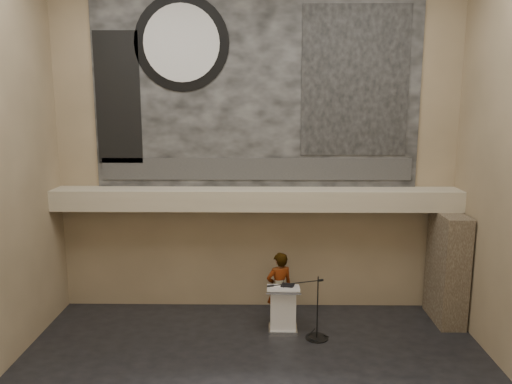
{
  "coord_description": "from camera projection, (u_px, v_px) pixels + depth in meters",
  "views": [
    {
      "loc": [
        0.15,
        -8.46,
        5.4
      ],
      "look_at": [
        0.0,
        3.2,
        3.2
      ],
      "focal_mm": 35.0,
      "sensor_mm": 36.0,
      "label": 1
    }
  ],
  "objects": [
    {
      "name": "soffit",
      "position": [
        256.0,
        199.0,
        12.31
      ],
      "size": [
        10.0,
        0.8,
        0.5
      ],
      "primitive_type": "cube",
      "color": "tan",
      "rests_on": "wall_back"
    },
    {
      "name": "binder",
      "position": [
        288.0,
        285.0,
        11.58
      ],
      "size": [
        0.34,
        0.3,
        0.04
      ],
      "primitive_type": "cube",
      "rotation": [
        0.0,
        0.0,
        -0.28
      ],
      "color": "black",
      "rests_on": "lectern"
    },
    {
      "name": "banner_brick_print",
      "position": [
        118.0,
        98.0,
        12.22
      ],
      "size": [
        1.1,
        0.02,
        3.2
      ],
      "primitive_type": "cube",
      "color": "black",
      "rests_on": "banner"
    },
    {
      "name": "sprinkler_right",
      "position": [
        333.0,
        211.0,
        12.29
      ],
      "size": [
        0.04,
        0.04,
        0.06
      ],
      "primitive_type": "cylinder",
      "color": "#B2893D",
      "rests_on": "soffit"
    },
    {
      "name": "banner_clock_face",
      "position": [
        181.0,
        43.0,
        11.94
      ],
      "size": [
        1.84,
        0.02,
        1.84
      ],
      "primitive_type": "cylinder",
      "rotation": [
        1.57,
        0.0,
        0.0
      ],
      "color": "silver",
      "rests_on": "banner"
    },
    {
      "name": "wall_back",
      "position": [
        256.0,
        145.0,
        12.46
      ],
      "size": [
        10.0,
        0.02,
        8.5
      ],
      "primitive_type": "cube",
      "color": "#79684D",
      "rests_on": "floor"
    },
    {
      "name": "sprinkler_left",
      "position": [
        192.0,
        210.0,
        12.33
      ],
      "size": [
        0.04,
        0.04,
        0.06
      ],
      "primitive_type": "cylinder",
      "color": "#B2893D",
      "rests_on": "soffit"
    },
    {
      "name": "banner_building_print",
      "position": [
        355.0,
        81.0,
        12.08
      ],
      "size": [
        2.6,
        0.02,
        3.6
      ],
      "primitive_type": "cube",
      "color": "black",
      "rests_on": "banner"
    },
    {
      "name": "lectern",
      "position": [
        283.0,
        309.0,
        11.66
      ],
      "size": [
        0.76,
        0.56,
        1.14
      ],
      "rotation": [
        0.0,
        0.0,
        -0.02
      ],
      "color": "silver",
      "rests_on": "floor"
    },
    {
      "name": "papers",
      "position": [
        279.0,
        287.0,
        11.54
      ],
      "size": [
        0.22,
        0.29,
        0.0
      ],
      "primitive_type": "cube",
      "rotation": [
        0.0,
        0.0,
        -0.05
      ],
      "color": "silver",
      "rests_on": "lectern"
    },
    {
      "name": "stone_pier",
      "position": [
        447.0,
        268.0,
        12.1
      ],
      "size": [
        0.6,
        1.4,
        2.7
      ],
      "primitive_type": "cube",
      "color": "#413528",
      "rests_on": "floor"
    },
    {
      "name": "speaker_person",
      "position": [
        279.0,
        288.0,
        11.98
      ],
      "size": [
        0.76,
        0.63,
        1.8
      ],
      "primitive_type": "imported",
      "rotation": [
        0.0,
        0.0,
        3.5
      ],
      "color": "white",
      "rests_on": "floor"
    },
    {
      "name": "mic_stand",
      "position": [
        315.0,
        330.0,
        11.34
      ],
      "size": [
        1.39,
        0.62,
        1.48
      ],
      "rotation": [
        0.0,
        0.0,
        0.3
      ],
      "color": "black",
      "rests_on": "floor"
    },
    {
      "name": "wall_front",
      "position": [
        246.0,
        224.0,
        4.6
      ],
      "size": [
        10.0,
        0.02,
        8.5
      ],
      "primitive_type": "cube",
      "color": "#79684D",
      "rests_on": "floor"
    },
    {
      "name": "banner_text_strip",
      "position": [
        256.0,
        169.0,
        12.5
      ],
      "size": [
        7.76,
        0.02,
        0.55
      ],
      "primitive_type": "cube",
      "color": "#2C2C2C",
      "rests_on": "banner"
    },
    {
      "name": "banner",
      "position": [
        256.0,
        86.0,
        12.16
      ],
      "size": [
        8.0,
        0.05,
        5.0
      ],
      "primitive_type": "cube",
      "color": "black",
      "rests_on": "wall_back"
    },
    {
      "name": "banner_clock_rim",
      "position": [
        182.0,
        43.0,
        11.96
      ],
      "size": [
        2.3,
        0.02,
        2.3
      ],
      "primitive_type": "cylinder",
      "rotation": [
        1.57,
        0.0,
        0.0
      ],
      "color": "black",
      "rests_on": "banner"
    }
  ]
}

